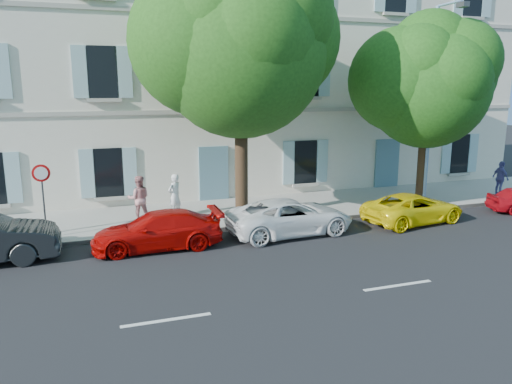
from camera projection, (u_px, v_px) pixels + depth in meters
name	position (u px, v px, depth m)	size (l,w,h in m)	color
ground	(327.00, 241.00, 16.65)	(90.00, 90.00, 0.00)	black
sidewalk	(278.00, 208.00, 20.75)	(36.00, 4.50, 0.15)	#A09E96
kerb	(300.00, 221.00, 18.74)	(36.00, 0.16, 0.16)	#9E998E
building	(237.00, 67.00, 24.81)	(28.00, 7.00, 12.00)	beige
car_red_coupe	(157.00, 230.00, 15.79)	(1.66, 4.09, 1.19)	#AE0704
car_white_coupe	(290.00, 217.00, 17.32)	(2.07, 4.48, 1.24)	white
car_yellow_supercar	(413.00, 208.00, 18.78)	(1.85, 4.01, 1.11)	yellow
tree_left	(241.00, 53.00, 17.59)	(6.09, 6.09, 9.43)	#3A2819
tree_right	(428.00, 87.00, 20.05)	(4.92, 4.92, 7.58)	#3A2819
road_sign	(42.00, 185.00, 16.15)	(0.57, 0.09, 2.46)	#383A3D
street_lamp	(434.00, 96.00, 19.82)	(0.27, 1.70, 7.99)	#7293BF
pedestrian_a	(175.00, 195.00, 19.02)	(0.60, 0.40, 1.66)	silver
pedestrian_b	(139.00, 198.00, 18.40)	(0.83, 0.64, 1.70)	tan
pedestrian_c	(501.00, 178.00, 22.81)	(0.91, 0.38, 1.56)	#525194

